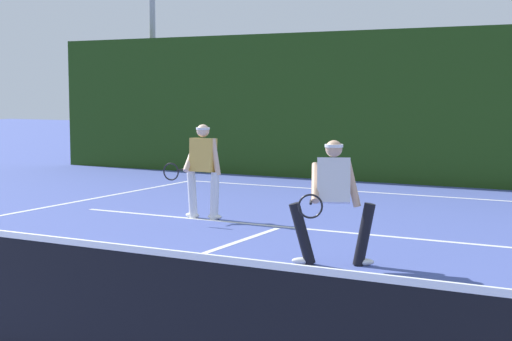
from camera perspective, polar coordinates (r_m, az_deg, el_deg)
court_line_baseline_far at (r=16.89m, az=9.05°, el=-1.61°), size 9.61×0.10×0.01m
court_line_service at (r=12.57m, az=1.90°, el=-4.08°), size 7.83×0.10×0.01m
court_line_centre at (r=9.74m, az=-6.97°, el=-7.04°), size 0.10×6.40×0.01m
player_near at (r=9.75m, az=5.59°, el=-1.94°), size 1.04×0.99×1.56m
player_far at (r=13.28m, az=-3.89°, el=0.25°), size 0.73×0.85×1.60m
back_fence_windscreen at (r=18.51m, az=11.03°, el=4.54°), size 20.29×0.12×3.58m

